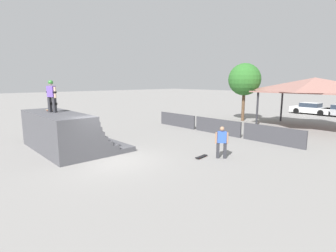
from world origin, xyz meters
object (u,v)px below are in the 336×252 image
Objects in this scene: skater_on_deck at (51,94)px; skateboard_on_deck at (51,110)px; parked_car_white at (311,109)px; bystander_walking at (222,141)px; skateboard_on_ground at (201,157)px; tree_beside_pavilion at (244,80)px.

skater_on_deck is 2.04× the size of skateboard_on_deck.
skater_on_deck is 0.40× the size of parked_car_white.
bystander_walking reaches higher than parked_car_white.
parked_car_white reaches higher than skateboard_on_ground.
parked_car_white is (3.46, 26.77, -2.41)m from skater_on_deck.
skateboard_on_deck is 16.82m from tree_beside_pavilion.
skateboard_on_ground is 13.67m from tree_beside_pavilion.
tree_beside_pavilion reaches higher than skateboard_on_deck.
skater_on_deck reaches higher than parked_car_white.
skater_on_deck is at bearing -94.63° from parked_car_white.
bystander_walking is at bearing 127.10° from skateboard_on_ground.
tree_beside_pavilion reaches higher than skateboard_on_ground.
skater_on_deck is 27.10m from parked_car_white.
bystander_walking is (7.66, 5.30, -1.23)m from skateboard_on_deck.
tree_beside_pavilion is (-5.98, 11.35, 2.94)m from bystander_walking.
tree_beside_pavilion reaches higher than skater_on_deck.
skateboard_on_deck is 0.16× the size of tree_beside_pavilion.
skater_on_deck reaches higher than bystander_walking.
skater_on_deck is 16.79m from tree_beside_pavilion.
skater_on_deck is 0.32× the size of tree_beside_pavilion.
skateboard_on_ground is at bearing -79.80° from parked_car_white.
tree_beside_pavilion is 10.80m from parked_car_white.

